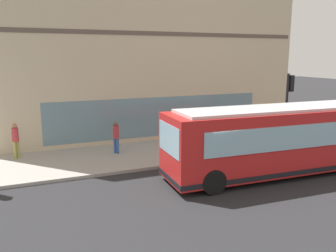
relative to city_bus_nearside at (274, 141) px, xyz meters
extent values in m
plane|color=#262628|center=(0.05, 2.52, -1.55)|extent=(120.00, 120.00, 0.00)
cube|color=#9E9991|center=(5.13, 2.52, -1.48)|extent=(4.96, 40.00, 0.15)
cube|color=beige|center=(10.90, 2.52, 4.40)|extent=(6.58, 19.52, 11.90)
cube|color=brown|center=(7.76, 2.52, 4.99)|extent=(0.36, 19.12, 0.24)
cube|color=slate|center=(7.66, 2.52, 0.05)|extent=(0.12, 13.66, 2.40)
cube|color=red|center=(0.00, -0.02, 0.05)|extent=(2.91, 10.09, 2.70)
cube|color=silver|center=(0.00, -0.02, 1.46)|extent=(2.49, 9.08, 0.12)
cube|color=#8CB2C6|center=(0.20, 4.96, 0.50)|extent=(2.20, 0.17, 1.20)
cube|color=#8CB2C6|center=(1.27, -0.07, 0.45)|extent=(0.39, 8.20, 1.00)
cube|color=#8CB2C6|center=(-1.27, 0.04, 0.45)|extent=(0.39, 8.20, 1.00)
cube|color=black|center=(0.00, -0.02, -1.12)|extent=(2.95, 10.14, 0.20)
cylinder|color=black|center=(1.30, 3.53, -1.05)|extent=(0.34, 1.01, 1.00)
cylinder|color=black|center=(-1.00, 3.63, -1.05)|extent=(0.34, 1.01, 1.00)
cylinder|color=black|center=(1.01, -3.46, -1.05)|extent=(0.34, 1.01, 1.00)
cylinder|color=black|center=(3.17, -3.37, 0.68)|extent=(0.14, 0.14, 4.17)
cube|color=black|center=(3.17, -3.56, 2.22)|extent=(0.32, 0.24, 0.90)
sphere|color=red|center=(3.17, -3.69, 2.50)|extent=(0.20, 0.20, 0.20)
sphere|color=yellow|center=(3.17, -3.69, 2.22)|extent=(0.20, 0.20, 0.20)
sphere|color=green|center=(3.17, -3.69, 1.94)|extent=(0.20, 0.20, 0.20)
cylinder|color=red|center=(6.02, 1.20, -1.13)|extent=(0.24, 0.24, 0.55)
sphere|color=red|center=(6.02, 1.20, -0.77)|extent=(0.22, 0.22, 0.22)
cylinder|color=red|center=(6.02, 1.03, -1.08)|extent=(0.10, 0.12, 0.10)
cylinder|color=red|center=(6.19, 1.20, -1.08)|extent=(0.12, 0.10, 0.10)
cylinder|color=#99994C|center=(6.68, 10.60, -0.97)|extent=(0.14, 0.14, 0.88)
cylinder|color=#99994C|center=(6.57, 10.75, -0.97)|extent=(0.14, 0.14, 0.88)
cylinder|color=#B23338|center=(6.62, 10.68, -0.18)|extent=(0.32, 0.32, 0.69)
sphere|color=#9E704C|center=(6.62, 10.68, 0.28)|extent=(0.24, 0.24, 0.24)
cylinder|color=#3359A5|center=(5.54, 5.71, -0.99)|extent=(0.14, 0.14, 0.83)
cylinder|color=#3359A5|center=(5.67, 5.83, -0.99)|extent=(0.14, 0.14, 0.83)
cylinder|color=#B23338|center=(5.60, 5.77, -0.25)|extent=(0.32, 0.32, 0.66)
sphere|color=brown|center=(5.60, 5.77, 0.19)|extent=(0.22, 0.22, 0.22)
camera|label=1|loc=(-12.09, 10.16, 3.71)|focal=37.30mm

